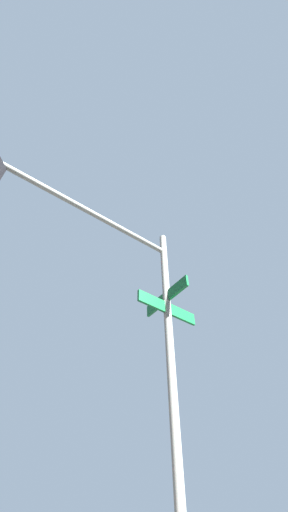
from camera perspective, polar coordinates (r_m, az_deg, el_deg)
traffic_signal_near at (r=4.33m, az=-10.32°, el=-3.29°), size 2.80×2.77×5.86m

